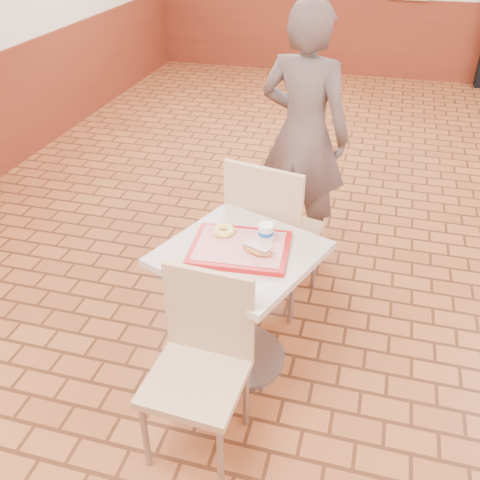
% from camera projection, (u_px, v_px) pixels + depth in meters
% --- Properties ---
extents(main_table, '(0.68, 0.68, 0.72)m').
position_uv_depth(main_table, '(240.00, 289.00, 2.68)').
color(main_table, '#C0AB9A').
rests_on(main_table, ground).
extents(chair_main_front, '(0.42, 0.42, 0.87)m').
position_uv_depth(chair_main_front, '(201.00, 357.00, 2.28)').
color(chair_main_front, tan).
rests_on(chair_main_front, ground).
extents(chair_main_back, '(0.53, 0.53, 0.97)m').
position_uv_depth(chair_main_back, '(271.00, 228.00, 3.05)').
color(chair_main_back, tan).
rests_on(chair_main_back, ground).
extents(customer, '(0.69, 0.53, 1.67)m').
position_uv_depth(customer, '(304.00, 135.00, 3.46)').
color(customer, brown).
rests_on(customer, ground).
extents(serving_tray, '(0.46, 0.36, 0.03)m').
position_uv_depth(serving_tray, '(240.00, 248.00, 2.55)').
color(serving_tray, '#B20D10').
rests_on(serving_tray, main_table).
extents(ring_donut, '(0.13, 0.13, 0.03)m').
position_uv_depth(ring_donut, '(224.00, 230.00, 2.62)').
color(ring_donut, '#F5D659').
rests_on(ring_donut, serving_tray).
extents(long_john_donut, '(0.16, 0.12, 0.05)m').
position_uv_depth(long_john_donut, '(257.00, 249.00, 2.47)').
color(long_john_donut, '#C38839').
rests_on(long_john_donut, serving_tray).
extents(paper_cup, '(0.08, 0.08, 0.09)m').
position_uv_depth(paper_cup, '(266.00, 233.00, 2.54)').
color(paper_cup, white).
rests_on(paper_cup, serving_tray).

